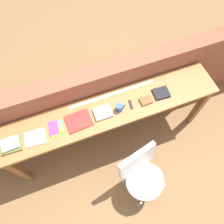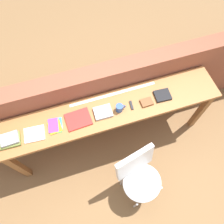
{
  "view_description": "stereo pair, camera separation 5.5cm",
  "coord_description": "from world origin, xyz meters",
  "px_view_note": "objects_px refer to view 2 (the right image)",
  "views": [
    {
      "loc": [
        -0.37,
        -0.74,
        2.98
      ],
      "look_at": [
        0.0,
        0.25,
        0.9
      ],
      "focal_mm": 35.0,
      "sensor_mm": 36.0,
      "label": 1
    },
    {
      "loc": [
        -0.32,
        -0.75,
        2.98
      ],
      "look_at": [
        0.0,
        0.25,
        0.9
      ],
      "focal_mm": 35.0,
      "sensor_mm": 36.0,
      "label": 2
    }
  ],
  "objects_px": {
    "book_open_centre": "(78,119)",
    "book_repair_rightmost": "(162,95)",
    "magazine_cycling": "(34,134)",
    "multitool_folded": "(131,105)",
    "book_stack_leftmost": "(10,140)",
    "leather_journal_brown": "(147,102)",
    "mug": "(120,108)",
    "pamphlet_pile_colourful": "(55,126)",
    "chair_white_moulded": "(139,176)"
  },
  "relations": [
    {
      "from": "pamphlet_pile_colourful",
      "to": "multitool_folded",
      "type": "bearing_deg",
      "value": -0.9
    },
    {
      "from": "chair_white_moulded",
      "to": "mug",
      "type": "relative_size",
      "value": 8.1
    },
    {
      "from": "multitool_folded",
      "to": "book_repair_rightmost",
      "type": "relative_size",
      "value": 0.63
    },
    {
      "from": "multitool_folded",
      "to": "leather_journal_brown",
      "type": "distance_m",
      "value": 0.17
    },
    {
      "from": "book_open_centre",
      "to": "multitool_folded",
      "type": "relative_size",
      "value": 2.37
    },
    {
      "from": "chair_white_moulded",
      "to": "leather_journal_brown",
      "type": "xyz_separation_m",
      "value": [
        0.3,
        0.66,
        0.37
      ]
    },
    {
      "from": "book_stack_leftmost",
      "to": "pamphlet_pile_colourful",
      "type": "xyz_separation_m",
      "value": [
        0.46,
        0.02,
        -0.02
      ]
    },
    {
      "from": "magazine_cycling",
      "to": "leather_journal_brown",
      "type": "xyz_separation_m",
      "value": [
        1.23,
        -0.0,
        0.0
      ]
    },
    {
      "from": "book_stack_leftmost",
      "to": "multitool_folded",
      "type": "height_order",
      "value": "book_stack_leftmost"
    },
    {
      "from": "book_open_centre",
      "to": "chair_white_moulded",
      "type": "bearing_deg",
      "value": -58.77
    },
    {
      "from": "leather_journal_brown",
      "to": "book_repair_rightmost",
      "type": "relative_size",
      "value": 0.75
    },
    {
      "from": "mug",
      "to": "magazine_cycling",
      "type": "bearing_deg",
      "value": -179.83
    },
    {
      "from": "chair_white_moulded",
      "to": "book_open_centre",
      "type": "distance_m",
      "value": 0.91
    },
    {
      "from": "pamphlet_pile_colourful",
      "to": "multitool_folded",
      "type": "relative_size",
      "value": 1.7
    },
    {
      "from": "magazine_cycling",
      "to": "chair_white_moulded",
      "type": "bearing_deg",
      "value": -30.96
    },
    {
      "from": "book_stack_leftmost",
      "to": "leather_journal_brown",
      "type": "height_order",
      "value": "book_stack_leftmost"
    },
    {
      "from": "book_stack_leftmost",
      "to": "book_open_centre",
      "type": "distance_m",
      "value": 0.71
    },
    {
      "from": "chair_white_moulded",
      "to": "magazine_cycling",
      "type": "bearing_deg",
      "value": 144.49
    },
    {
      "from": "book_open_centre",
      "to": "leather_journal_brown",
      "type": "height_order",
      "value": "leather_journal_brown"
    },
    {
      "from": "book_stack_leftmost",
      "to": "mug",
      "type": "relative_size",
      "value": 1.9
    },
    {
      "from": "book_open_centre",
      "to": "mug",
      "type": "bearing_deg",
      "value": -5.57
    },
    {
      "from": "pamphlet_pile_colourful",
      "to": "leather_journal_brown",
      "type": "distance_m",
      "value": 1.02
    },
    {
      "from": "magazine_cycling",
      "to": "multitool_folded",
      "type": "xyz_separation_m",
      "value": [
        1.06,
        0.01,
        -0.0
      ]
    },
    {
      "from": "multitool_folded",
      "to": "magazine_cycling",
      "type": "bearing_deg",
      "value": -179.31
    },
    {
      "from": "book_stack_leftmost",
      "to": "book_open_centre",
      "type": "relative_size",
      "value": 0.8
    },
    {
      "from": "magazine_cycling",
      "to": "pamphlet_pile_colourful",
      "type": "distance_m",
      "value": 0.22
    },
    {
      "from": "magazine_cycling",
      "to": "leather_journal_brown",
      "type": "bearing_deg",
      "value": 4.33
    },
    {
      "from": "chair_white_moulded",
      "to": "book_open_centre",
      "type": "height_order",
      "value": "book_open_centre"
    },
    {
      "from": "multitool_folded",
      "to": "book_repair_rightmost",
      "type": "bearing_deg",
      "value": 1.37
    },
    {
      "from": "pamphlet_pile_colourful",
      "to": "book_repair_rightmost",
      "type": "relative_size",
      "value": 1.07
    },
    {
      "from": "chair_white_moulded",
      "to": "pamphlet_pile_colourful",
      "type": "height_order",
      "value": "same"
    },
    {
      "from": "pamphlet_pile_colourful",
      "to": "leather_journal_brown",
      "type": "relative_size",
      "value": 1.44
    },
    {
      "from": "magazine_cycling",
      "to": "multitool_folded",
      "type": "distance_m",
      "value": 1.06
    },
    {
      "from": "book_repair_rightmost",
      "to": "pamphlet_pile_colourful",
      "type": "bearing_deg",
      "value": -176.72
    },
    {
      "from": "book_stack_leftmost",
      "to": "mug",
      "type": "bearing_deg",
      "value": -0.11
    },
    {
      "from": "pamphlet_pile_colourful",
      "to": "leather_journal_brown",
      "type": "xyz_separation_m",
      "value": [
        1.02,
        -0.03,
        0.01
      ]
    },
    {
      "from": "chair_white_moulded",
      "to": "magazine_cycling",
      "type": "relative_size",
      "value": 4.35
    },
    {
      "from": "book_open_centre",
      "to": "book_repair_rightmost",
      "type": "height_order",
      "value": "book_repair_rightmost"
    },
    {
      "from": "book_repair_rightmost",
      "to": "book_open_centre",
      "type": "bearing_deg",
      "value": -176.68
    },
    {
      "from": "book_open_centre",
      "to": "multitool_folded",
      "type": "distance_m",
      "value": 0.59
    },
    {
      "from": "pamphlet_pile_colourful",
      "to": "book_stack_leftmost",
      "type": "bearing_deg",
      "value": -177.36
    },
    {
      "from": "chair_white_moulded",
      "to": "mug",
      "type": "xyz_separation_m",
      "value": [
        -0.02,
        0.67,
        0.4
      ]
    },
    {
      "from": "chair_white_moulded",
      "to": "book_stack_leftmost",
      "type": "bearing_deg",
      "value": 150.19
    },
    {
      "from": "chair_white_moulded",
      "to": "book_stack_leftmost",
      "type": "relative_size",
      "value": 4.27
    },
    {
      "from": "pamphlet_pile_colourful",
      "to": "book_repair_rightmost",
      "type": "xyz_separation_m",
      "value": [
        1.22,
        -0.0,
        0.01
      ]
    },
    {
      "from": "pamphlet_pile_colourful",
      "to": "multitool_folded",
      "type": "distance_m",
      "value": 0.84
    },
    {
      "from": "magazine_cycling",
      "to": "pamphlet_pile_colourful",
      "type": "relative_size",
      "value": 1.1
    },
    {
      "from": "leather_journal_brown",
      "to": "chair_white_moulded",
      "type": "bearing_deg",
      "value": -115.37
    },
    {
      "from": "pamphlet_pile_colourful",
      "to": "mug",
      "type": "xyz_separation_m",
      "value": [
        0.7,
        -0.02,
        0.04
      ]
    },
    {
      "from": "multitool_folded",
      "to": "leather_journal_brown",
      "type": "height_order",
      "value": "leather_journal_brown"
    }
  ]
}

